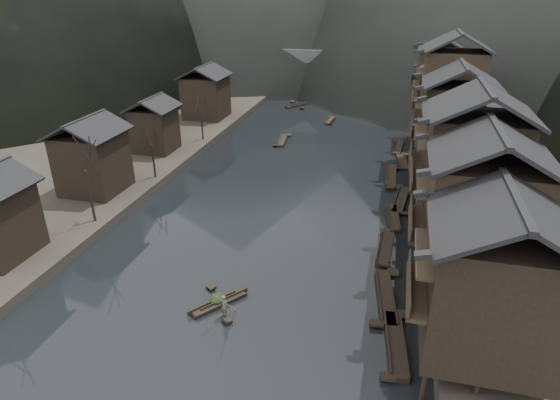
% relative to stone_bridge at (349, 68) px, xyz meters
% --- Properties ---
extents(water, '(300.00, 300.00, 0.00)m').
position_rel_stone_bridge_xyz_m(water, '(0.00, -72.00, -5.11)').
color(water, black).
rests_on(water, ground).
extents(left_bank, '(40.00, 200.00, 1.20)m').
position_rel_stone_bridge_xyz_m(left_bank, '(-35.00, -32.00, -4.51)').
color(left_bank, '#2D2823').
rests_on(left_bank, ground).
extents(stilt_houses, '(9.00, 67.60, 17.03)m').
position_rel_stone_bridge_xyz_m(stilt_houses, '(17.28, -52.57, 3.87)').
color(stilt_houses, black).
rests_on(stilt_houses, ground).
extents(left_houses, '(8.10, 53.20, 8.73)m').
position_rel_stone_bridge_xyz_m(left_houses, '(-20.50, -51.88, 0.55)').
color(left_houses, black).
rests_on(left_houses, left_bank).
extents(bare_trees, '(3.74, 42.26, 7.48)m').
position_rel_stone_bridge_xyz_m(bare_trees, '(-17.00, -64.35, 1.10)').
color(bare_trees, black).
rests_on(bare_trees, left_bank).
extents(moored_sampans, '(3.01, 48.97, 0.47)m').
position_rel_stone_bridge_xyz_m(moored_sampans, '(11.93, -57.14, -4.91)').
color(moored_sampans, black).
rests_on(moored_sampans, water).
extents(midriver_boats, '(10.67, 28.35, 0.45)m').
position_rel_stone_bridge_xyz_m(midriver_boats, '(-4.81, -25.44, -4.91)').
color(midriver_boats, black).
rests_on(midriver_boats, water).
extents(stone_bridge, '(40.00, 6.00, 9.00)m').
position_rel_stone_bridge_xyz_m(stone_bridge, '(0.00, 0.00, 0.00)').
color(stone_bridge, '#4C4C4F').
rests_on(stone_bridge, ground).
extents(hero_sampan, '(3.60, 4.42, 0.43)m').
position_rel_stone_bridge_xyz_m(hero_sampan, '(-0.44, -76.75, -4.91)').
color(hero_sampan, black).
rests_on(hero_sampan, water).
extents(cargo_heap, '(1.08, 1.41, 0.65)m').
position_rel_stone_bridge_xyz_m(cargo_heap, '(-0.57, -76.57, -4.35)').
color(cargo_heap, black).
rests_on(cargo_heap, hero_sampan).
extents(boatman, '(0.78, 0.68, 1.81)m').
position_rel_stone_bridge_xyz_m(boatman, '(0.59, -78.12, -3.77)').
color(boatman, '#515153').
rests_on(boatman, hero_sampan).
extents(bamboo_pole, '(0.84, 2.82, 3.54)m').
position_rel_stone_bridge_xyz_m(bamboo_pole, '(0.79, -78.12, -1.10)').
color(bamboo_pole, '#8C7A51').
rests_on(bamboo_pole, boatman).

